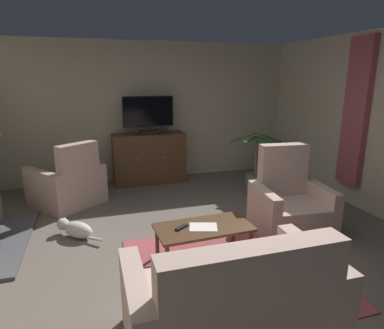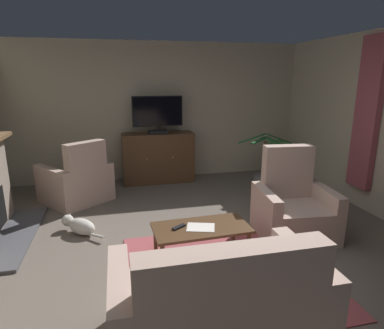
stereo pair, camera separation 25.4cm
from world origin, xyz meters
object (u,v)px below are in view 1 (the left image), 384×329
tv_cabinet (149,159)px  armchair_near_window (289,206)px  tv_remote (182,227)px  potted_plant_on_hearth_side (265,165)px  folded_newspaper (203,227)px  coffee_table (204,230)px  potted_plant_small_fern_corner (255,176)px  television (148,114)px  cat (76,229)px  sofa_floral (233,305)px  armchair_by_fireplace (68,185)px

tv_cabinet → armchair_near_window: bearing=-61.9°
tv_remote → potted_plant_on_hearth_side: bearing=13.4°
folded_newspaper → potted_plant_on_hearth_side: (2.32, 2.81, -0.20)m
coffee_table → armchair_near_window: size_ratio=0.96×
tv_cabinet → potted_plant_small_fern_corner: bearing=-27.4°
television → cat: bearing=-123.8°
tv_cabinet → television: (0.00, -0.05, 0.87)m
cat → armchair_near_window: bearing=-12.9°
potted_plant_small_fern_corner → coffee_table: bearing=-129.7°
potted_plant_on_hearth_side → cat: bearing=-154.0°
folded_newspaper → television: bearing=108.6°
television → armchair_near_window: (1.40, -2.57, -0.98)m
tv_remote → television: bearing=53.0°
sofa_floral → tv_cabinet: bearing=88.7°
tv_remote → sofa_floral: sofa_floral is taller
television → tv_remote: size_ratio=5.49×
potted_plant_on_hearth_side → armchair_near_window: bearing=-112.2°
tv_cabinet → potted_plant_on_hearth_side: tv_cabinet is taller
television → sofa_floral: television is taller
folded_newspaper → armchair_near_window: size_ratio=0.27×
folded_newspaper → sofa_floral: sofa_floral is taller
sofa_floral → potted_plant_on_hearth_side: (2.49, 4.00, -0.12)m
tv_remote → armchair_near_window: (1.56, 0.34, -0.07)m
television → armchair_by_fireplace: bearing=-153.8°
folded_newspaper → cat: 1.73m
tv_remote → cat: size_ratio=0.30×
folded_newspaper → armchair_by_fireplace: armchair_by_fireplace is taller
cat → potted_plant_on_hearth_side: bearing=26.0°
armchair_near_window → potted_plant_on_hearth_side: 2.62m
sofa_floral → cat: (-1.21, 2.20, -0.22)m
armchair_by_fireplace → potted_plant_on_hearth_side: (3.83, 0.57, -0.11)m
television → tv_remote: (-0.16, -2.91, -0.92)m
coffee_table → armchair_near_window: 1.37m
tv_cabinet → cat: tv_cabinet is taller
sofa_floral → tv_remote: bearing=93.1°
television → tv_remote: 3.05m
potted_plant_on_hearth_side → tv_cabinet: bearing=175.3°
coffee_table → potted_plant_on_hearth_side: size_ratio=1.34×
folded_newspaper → armchair_by_fireplace: size_ratio=0.24×
armchair_near_window → potted_plant_on_hearth_side: bearing=67.8°
coffee_table → potted_plant_small_fern_corner: size_ratio=1.04×
tv_cabinet → tv_remote: (-0.16, -2.96, -0.04)m
tv_cabinet → potted_plant_on_hearth_side: size_ratio=1.69×
potted_plant_small_fern_corner → cat: (-3.09, -1.07, -0.12)m
potted_plant_on_hearth_side → armchair_by_fireplace: bearing=-171.6°
tv_remote → sofa_floral: size_ratio=0.11×
tv_cabinet → potted_plant_on_hearth_side: 2.41m
coffee_table → cat: 1.72m
cat → armchair_by_fireplace: bearing=96.2°
armchair_near_window → potted_plant_small_fern_corner: 1.74m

